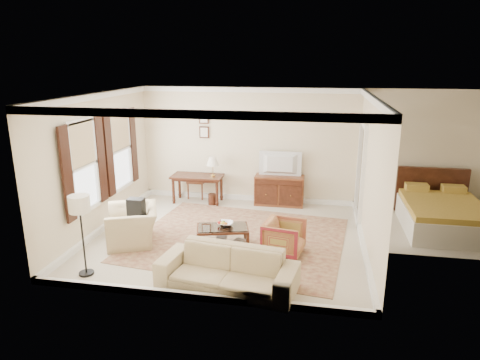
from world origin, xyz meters
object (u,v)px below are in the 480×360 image
(sideboard, at_px, (279,190))
(coffee_table, at_px, (223,231))
(sofa, at_px, (227,263))
(club_armchair, at_px, (132,219))
(striped_armchair, at_px, (284,236))
(writing_desk, at_px, (197,180))
(tv, at_px, (280,157))

(sideboard, distance_m, coffee_table, 2.86)
(coffee_table, bearing_deg, sideboard, 72.90)
(coffee_table, bearing_deg, sofa, -74.59)
(sideboard, bearing_deg, club_armchair, -133.19)
(sideboard, relative_size, striped_armchair, 1.68)
(writing_desk, distance_m, striped_armchair, 3.63)
(sideboard, xyz_separation_m, coffee_table, (-0.84, -2.73, -0.06))
(sideboard, xyz_separation_m, striped_armchair, (0.36, -2.84, -0.01))
(sideboard, xyz_separation_m, tv, (0.00, -0.02, 0.88))
(coffee_table, xyz_separation_m, striped_armchair, (1.20, -0.10, 0.04))
(writing_desk, distance_m, club_armchair, 2.74)
(writing_desk, xyz_separation_m, tv, (2.08, 0.14, 0.66))
(sideboard, height_order, coffee_table, sideboard)
(tv, bearing_deg, sofa, 84.30)
(striped_armchair, xyz_separation_m, club_armchair, (-3.02, 0.00, 0.12))
(club_armchair, bearing_deg, striped_armchair, 67.14)
(writing_desk, bearing_deg, sideboard, 4.38)
(coffee_table, xyz_separation_m, sofa, (0.42, -1.52, 0.11))
(striped_armchair, distance_m, sofa, 1.62)
(writing_desk, xyz_separation_m, sofa, (1.66, -4.09, -0.16))
(writing_desk, height_order, sideboard, sideboard)
(writing_desk, relative_size, tv, 1.29)
(sideboard, height_order, club_armchair, club_armchair)
(sofa, bearing_deg, writing_desk, 120.57)
(striped_armchair, xyz_separation_m, sofa, (-0.78, -1.42, 0.07))
(sideboard, bearing_deg, sofa, -95.67)
(sideboard, bearing_deg, coffee_table, -107.10)
(writing_desk, height_order, sofa, sofa)
(coffee_table, distance_m, sofa, 1.58)
(tv, height_order, sofa, tv)
(writing_desk, distance_m, sideboard, 2.10)
(sideboard, relative_size, club_armchair, 1.10)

